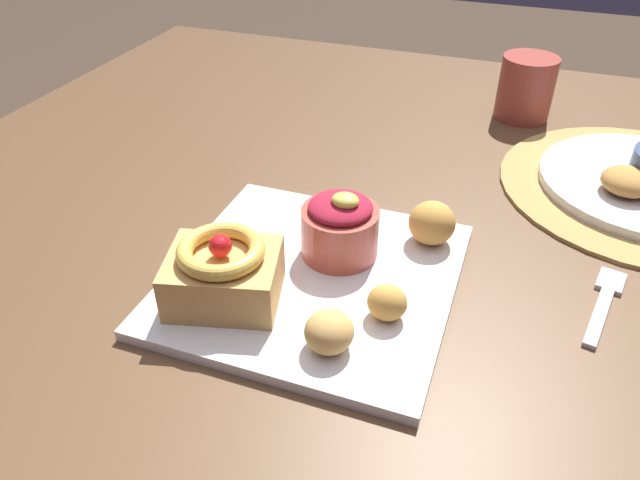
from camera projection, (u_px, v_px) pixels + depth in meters
dining_table at (407, 267)px, 0.77m from camera, size 1.34×1.15×0.73m
front_plate at (313, 278)px, 0.61m from camera, size 0.28×0.28×0.01m
cake_slice at (223, 272)px, 0.56m from camera, size 0.12×0.11×0.07m
berry_ramekin at (340, 227)px, 0.62m from camera, size 0.08×0.08×0.08m
fritter_front at (387, 303)px, 0.55m from camera, size 0.04×0.03×0.03m
fritter_middle at (329, 332)px, 0.51m from camera, size 0.04×0.04×0.04m
fritter_back at (432, 223)px, 0.64m from camera, size 0.05×0.05×0.05m
back_pastry at (628, 181)px, 0.72m from camera, size 0.06×0.06×0.03m
fork at (604, 300)px, 0.59m from camera, size 0.04×0.13×0.00m
coffee_mug at (526, 88)px, 0.92m from camera, size 0.08×0.08×0.10m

